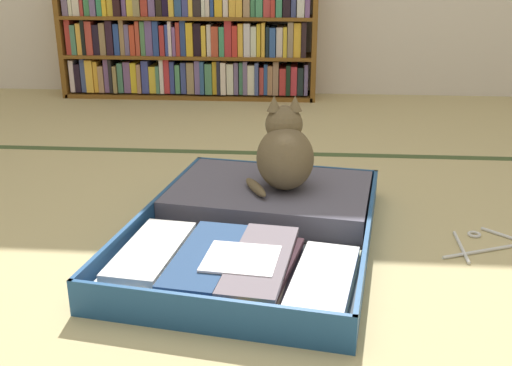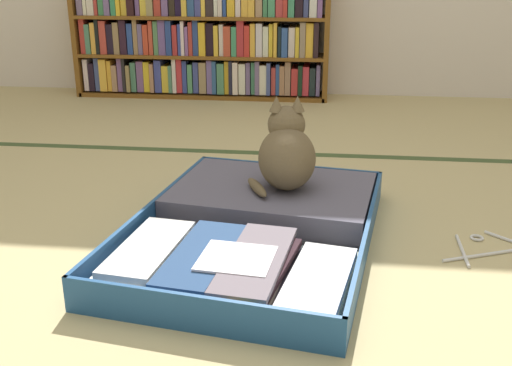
# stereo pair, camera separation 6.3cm
# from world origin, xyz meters

# --- Properties ---
(ground_plane) EXTENTS (10.00, 10.00, 0.00)m
(ground_plane) POSITION_xyz_m (0.00, 0.00, 0.00)
(ground_plane) COLOR tan
(tatami_border) EXTENTS (4.80, 0.05, 0.00)m
(tatami_border) POSITION_xyz_m (0.00, 1.11, 0.00)
(tatami_border) COLOR #3C4F2B
(tatami_border) RESTS_ON ground_plane
(bookshelf) EXTENTS (1.54, 0.25, 0.73)m
(bookshelf) POSITION_xyz_m (-0.60, 2.26, 0.36)
(bookshelf) COLOR brown
(bookshelf) RESTS_ON ground_plane
(open_suitcase) EXTENTS (0.81, 1.05, 0.10)m
(open_suitcase) POSITION_xyz_m (-0.03, 0.27, 0.04)
(open_suitcase) COLOR navy
(open_suitcase) RESTS_ON ground_plane
(black_cat) EXTENTS (0.25, 0.25, 0.30)m
(black_cat) POSITION_xyz_m (0.04, 0.45, 0.21)
(black_cat) COLOR brown
(black_cat) RESTS_ON open_suitcase
(clothes_hanger) EXTENTS (0.34, 0.24, 0.01)m
(clothes_hanger) POSITION_xyz_m (0.66, 0.26, 0.01)
(clothes_hanger) COLOR silver
(clothes_hanger) RESTS_ON ground_plane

